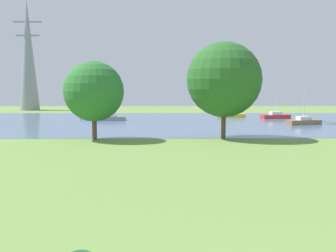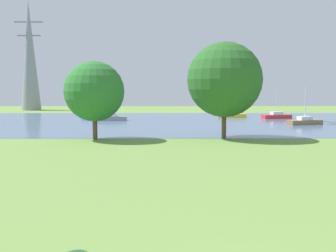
{
  "view_description": "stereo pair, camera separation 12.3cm",
  "coord_description": "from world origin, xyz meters",
  "px_view_note": "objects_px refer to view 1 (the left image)",
  "views": [
    {
      "loc": [
        -2.29,
        -7.47,
        4.8
      ],
      "look_at": [
        -1.9,
        19.83,
        2.2
      ],
      "focal_mm": 41.71,
      "sensor_mm": 36.0,
      "label": 1
    },
    {
      "loc": [
        -2.17,
        -7.47,
        4.8
      ],
      "look_at": [
        -1.9,
        19.83,
        2.2
      ],
      "focal_mm": 41.71,
      "sensor_mm": 36.0,
      "label": 2
    }
  ],
  "objects_px": {
    "sailboat_yellow": "(231,115)",
    "sailboat_blue": "(95,114)",
    "tree_mid_shore": "(94,91)",
    "electricity_pylon": "(28,55)",
    "sailboat_gray": "(110,118)",
    "sailboat_red": "(275,116)",
    "tree_west_far": "(224,80)",
    "sailboat_brown": "(304,121)"
  },
  "relations": [
    {
      "from": "sailboat_yellow",
      "to": "sailboat_blue",
      "type": "relative_size",
      "value": 0.82
    },
    {
      "from": "tree_mid_shore",
      "to": "electricity_pylon",
      "type": "xyz_separation_m",
      "value": [
        -23.71,
        52.27,
        7.76
      ]
    },
    {
      "from": "sailboat_gray",
      "to": "tree_mid_shore",
      "type": "distance_m",
      "value": 23.1
    },
    {
      "from": "sailboat_red",
      "to": "tree_west_far",
      "type": "bearing_deg",
      "value": -116.23
    },
    {
      "from": "sailboat_blue",
      "to": "electricity_pylon",
      "type": "relative_size",
      "value": 0.27
    },
    {
      "from": "sailboat_brown",
      "to": "sailboat_blue",
      "type": "height_order",
      "value": "sailboat_blue"
    },
    {
      "from": "sailboat_brown",
      "to": "sailboat_gray",
      "type": "bearing_deg",
      "value": 165.07
    },
    {
      "from": "sailboat_yellow",
      "to": "tree_mid_shore",
      "type": "bearing_deg",
      "value": -121.84
    },
    {
      "from": "sailboat_yellow",
      "to": "sailboat_gray",
      "type": "distance_m",
      "value": 20.74
    },
    {
      "from": "sailboat_yellow",
      "to": "sailboat_red",
      "type": "bearing_deg",
      "value": -23.39
    },
    {
      "from": "sailboat_blue",
      "to": "electricity_pylon",
      "type": "xyz_separation_m",
      "value": [
        -18.62,
        22.47,
        11.87
      ]
    },
    {
      "from": "sailboat_yellow",
      "to": "sailboat_gray",
      "type": "height_order",
      "value": "sailboat_gray"
    },
    {
      "from": "sailboat_brown",
      "to": "sailboat_gray",
      "type": "distance_m",
      "value": 28.09
    },
    {
      "from": "sailboat_red",
      "to": "tree_west_far",
      "type": "relative_size",
      "value": 0.57
    },
    {
      "from": "tree_mid_shore",
      "to": "tree_west_far",
      "type": "relative_size",
      "value": 0.79
    },
    {
      "from": "sailboat_gray",
      "to": "tree_mid_shore",
      "type": "xyz_separation_m",
      "value": [
        1.58,
        -22.68,
        4.11
      ]
    },
    {
      "from": "sailboat_blue",
      "to": "tree_mid_shore",
      "type": "height_order",
      "value": "tree_mid_shore"
    },
    {
      "from": "tree_west_far",
      "to": "sailboat_brown",
      "type": "bearing_deg",
      "value": 47.78
    },
    {
      "from": "sailboat_yellow",
      "to": "tree_west_far",
      "type": "relative_size",
      "value": 0.59
    },
    {
      "from": "sailboat_yellow",
      "to": "sailboat_blue",
      "type": "distance_m",
      "value": 23.21
    },
    {
      "from": "sailboat_blue",
      "to": "tree_west_far",
      "type": "xyz_separation_m",
      "value": [
        17.48,
        -28.86,
        5.23
      ]
    },
    {
      "from": "tree_mid_shore",
      "to": "electricity_pylon",
      "type": "height_order",
      "value": "electricity_pylon"
    },
    {
      "from": "sailboat_red",
      "to": "electricity_pylon",
      "type": "bearing_deg",
      "value": 151.83
    },
    {
      "from": "tree_west_far",
      "to": "sailboat_gray",
      "type": "bearing_deg",
      "value": 122.74
    },
    {
      "from": "tree_west_far",
      "to": "sailboat_red",
      "type": "bearing_deg",
      "value": 63.77
    },
    {
      "from": "electricity_pylon",
      "to": "tree_west_far",
      "type": "bearing_deg",
      "value": -54.88
    },
    {
      "from": "tree_west_far",
      "to": "electricity_pylon",
      "type": "height_order",
      "value": "electricity_pylon"
    },
    {
      "from": "sailboat_yellow",
      "to": "electricity_pylon",
      "type": "bearing_deg",
      "value": 151.09
    },
    {
      "from": "tree_mid_shore",
      "to": "sailboat_gray",
      "type": "bearing_deg",
      "value": 94.0
    },
    {
      "from": "sailboat_red",
      "to": "sailboat_blue",
      "type": "relative_size",
      "value": 0.79
    },
    {
      "from": "sailboat_gray",
      "to": "tree_west_far",
      "type": "bearing_deg",
      "value": -57.26
    },
    {
      "from": "sailboat_gray",
      "to": "tree_mid_shore",
      "type": "height_order",
      "value": "tree_mid_shore"
    },
    {
      "from": "sailboat_gray",
      "to": "electricity_pylon",
      "type": "bearing_deg",
      "value": 126.78
    },
    {
      "from": "electricity_pylon",
      "to": "sailboat_gray",
      "type": "bearing_deg",
      "value": -53.22
    },
    {
      "from": "sailboat_brown",
      "to": "sailboat_blue",
      "type": "bearing_deg",
      "value": 154.9
    },
    {
      "from": "sailboat_red",
      "to": "sailboat_yellow",
      "type": "relative_size",
      "value": 0.97
    },
    {
      "from": "sailboat_yellow",
      "to": "sailboat_gray",
      "type": "relative_size",
      "value": 0.98
    },
    {
      "from": "tree_mid_shore",
      "to": "sailboat_blue",
      "type": "bearing_deg",
      "value": 99.69
    },
    {
      "from": "sailboat_yellow",
      "to": "tree_west_far",
      "type": "height_order",
      "value": "tree_west_far"
    },
    {
      "from": "sailboat_gray",
      "to": "electricity_pylon",
      "type": "relative_size",
      "value": 0.23
    },
    {
      "from": "sailboat_red",
      "to": "sailboat_blue",
      "type": "bearing_deg",
      "value": 173.25
    },
    {
      "from": "sailboat_red",
      "to": "tree_mid_shore",
      "type": "relative_size",
      "value": 0.71
    }
  ]
}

